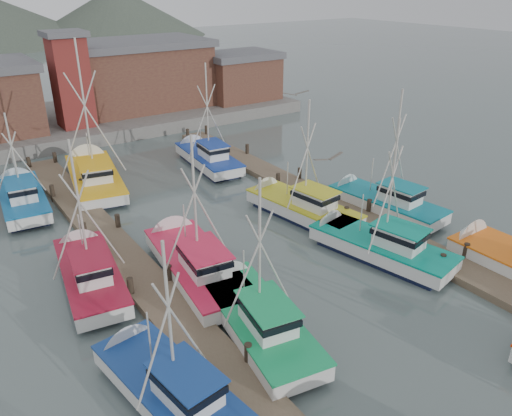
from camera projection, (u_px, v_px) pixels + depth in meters
ground at (328, 294)px, 24.25m from camera, size 260.00×260.00×0.00m
dock_left at (159, 298)px, 23.57m from camera, size 2.30×46.00×1.50m
dock_right at (368, 223)px, 30.79m from camera, size 2.30×46.00×1.50m
quay at (86, 120)px, 51.59m from camera, size 44.00×16.00×1.20m
shed_center at (137, 74)px, 52.97m from camera, size 14.84×9.54×6.90m
shed_right at (239, 75)px, 56.77m from camera, size 8.48×6.36×5.20m
lookout_tower at (71, 79)px, 45.49m from camera, size 3.60×3.60×8.50m
boat_4 at (253, 315)px, 21.67m from camera, size 3.97×8.85×8.00m
boat_5 at (373, 244)px, 27.38m from camera, size 4.24×8.80×8.54m
boat_6 at (166, 386)px, 17.92m from camera, size 3.50×8.29×7.47m
boat_8 at (193, 262)px, 25.70m from camera, size 3.97×9.55×8.44m
boat_9 at (297, 206)px, 32.02m from camera, size 3.70×8.76×8.31m
boat_10 at (89, 271)px, 24.87m from camera, size 3.61×8.43×8.31m
boat_11 at (380, 201)px, 32.62m from camera, size 3.51×8.48×8.76m
boat_12 at (94, 175)px, 36.85m from camera, size 4.96×10.60×11.43m
boat_13 at (206, 157)px, 40.67m from camera, size 3.56×8.76×8.94m
boat_14 at (22, 196)px, 33.37m from camera, size 3.38×8.71×7.18m
gull_near at (328, 158)px, 19.77m from camera, size 1.55×0.63×0.24m
gull_far at (296, 94)px, 26.04m from camera, size 1.54×0.66×0.24m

